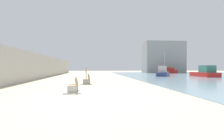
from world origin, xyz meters
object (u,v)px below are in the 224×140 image
Objects in this scene: bench_far at (87,82)px; boat_far_left at (163,72)px; boat_mid_bay at (166,71)px; boat_far_right at (205,73)px; bench_near at (73,89)px; person_walking at (86,72)px.

bench_far is 0.28× the size of boat_far_left.
bench_far is at bearing -130.99° from boat_far_left.
boat_mid_bay is 1.06× the size of boat_far_right.
bench_near is 27.61m from boat_far_right.
person_walking is 15.30m from boat_far_left.
bench_near is at bearing -119.25° from boat_mid_bay.
boat_mid_bay is at bearing 60.75° from bench_near.
boat_far_left reaches higher than bench_near.
boat_far_left is at bearing 146.43° from boat_far_right.
bench_near is 1.00× the size of bench_far.
bench_far is 0.33× the size of boat_mid_bay.
bench_near is 26.68m from boat_far_left.
bench_near is at bearing -138.55° from boat_far_right.
boat_far_left is (-7.43, -17.18, 0.07)m from boat_mid_bay.
bench_near is 0.35× the size of boat_far_right.
bench_near is at bearing -90.87° from person_walking.
boat_far_right is at bearing 31.13° from bench_far.
bench_far is 10.96m from person_walking.
boat_far_right is at bearing 41.45° from bench_near.
bench_near is at bearing -96.43° from bench_far.
boat_mid_bay is (22.10, 39.46, 0.42)m from bench_near.
bench_near is 6.24m from bench_far.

